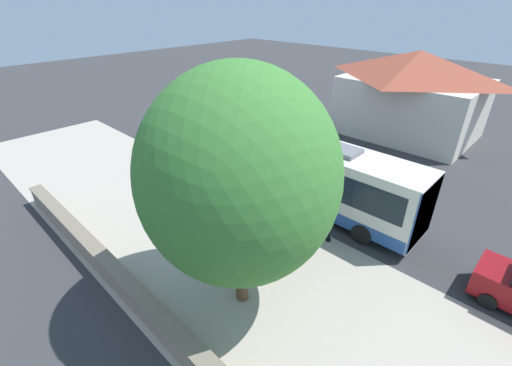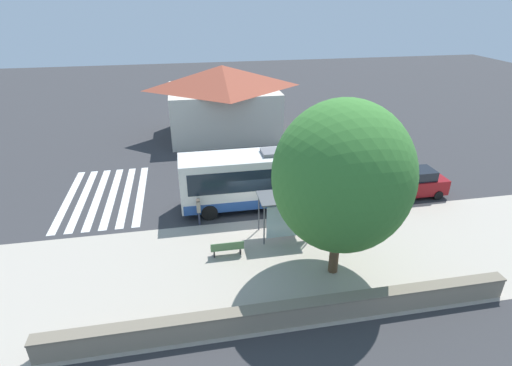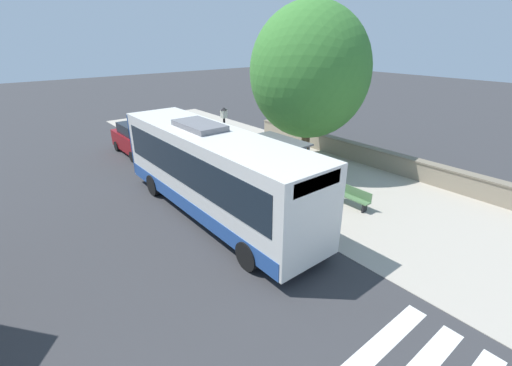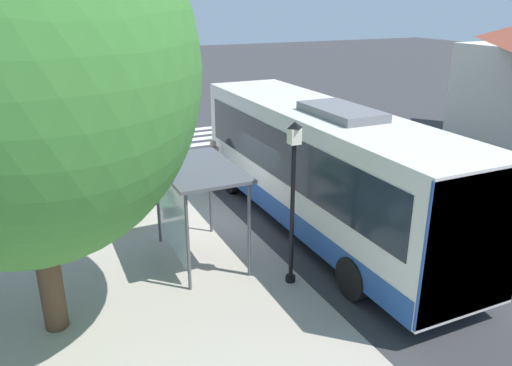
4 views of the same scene
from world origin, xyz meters
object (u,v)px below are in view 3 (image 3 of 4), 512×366
Objects in this scene: bench at (352,196)px; shade_tree at (310,72)px; bus_shelter at (279,148)px; pedestrian at (323,221)px; street_lamp_near at (225,140)px; bus at (212,171)px; parked_car_behind_bus at (136,139)px.

shade_tree reaches higher than bench.
bus_shelter reaches higher than pedestrian.
bench is at bearing 118.20° from street_lamp_near.
pedestrian is 3.77m from bench.
bus is 6.23m from bench.
pedestrian is at bearing 19.86° from bench.
bus is 3.86m from bus_shelter.
pedestrian is 14.62m from parked_car_behind_bus.
bench is at bearing -160.14° from pedestrian.
bus_shelter is 1.73× the size of bench.
bus_shelter is 0.77× the size of street_lamp_near.
pedestrian is 9.52m from shade_tree.
street_lamp_near is 0.45× the size of shade_tree.
shade_tree is at bearing -114.25° from bench.
street_lamp_near is 8.09m from parked_car_behind_bus.
bus is 2.60× the size of parked_car_behind_bus.
shade_tree reaches higher than street_lamp_near.
shade_tree is at bearing 129.28° from parked_car_behind_bus.
parked_car_behind_bus is at bearing -50.72° from shade_tree.
bus is at bearing 13.47° from shade_tree.
shade_tree is at bearing -166.53° from bus.
bench is 14.06m from parked_car_behind_bus.
bench is (-5.10, 3.27, -1.47)m from bus.
bench is (-3.51, -1.27, -0.56)m from pedestrian.
shade_tree is 2.05× the size of parked_car_behind_bus.
bus is at bearing 46.07° from street_lamp_near.
bus_shelter is (-3.85, -0.21, 0.15)m from bus.
parked_car_behind_bus is at bearing -78.72° from street_lamp_near.
bus is 1.26× the size of shade_tree.
parked_car_behind_bus is (-0.59, -10.05, -1.01)m from bus.
shade_tree is at bearing -156.13° from bus_shelter.
bus reaches higher than bus_shelter.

